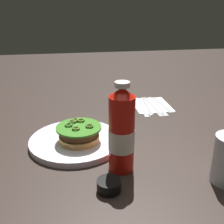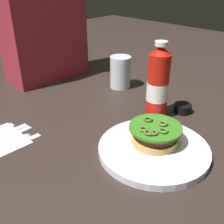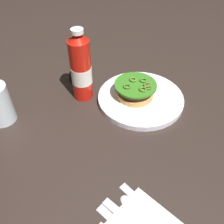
{
  "view_description": "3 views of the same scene",
  "coord_description": "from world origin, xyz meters",
  "px_view_note": "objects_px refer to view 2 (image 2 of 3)",
  "views": [
    {
      "loc": [
        0.76,
        -0.13,
        0.41
      ],
      "look_at": [
        -0.05,
        0.0,
        0.07
      ],
      "focal_mm": 44.78,
      "sensor_mm": 36.0,
      "label": 1
    },
    {
      "loc": [
        -0.45,
        -0.43,
        0.41
      ],
      "look_at": [
        -0.01,
        0.01,
        0.07
      ],
      "focal_mm": 43.34,
      "sensor_mm": 36.0,
      "label": 2
    },
    {
      "loc": [
        -0.34,
        0.38,
        0.52
      ],
      "look_at": [
        -0.03,
        0.05,
        0.09
      ],
      "focal_mm": 39.17,
      "sensor_mm": 36.0,
      "label": 3
    }
  ],
  "objects_px": {
    "dinner_plate": "(154,149)",
    "butter_knife": "(7,146)",
    "burger_sandwich": "(155,134)",
    "spoon_utensil": "(4,142)",
    "water_glass": "(120,72)",
    "condiment_cup": "(183,108)",
    "diner_person": "(42,13)",
    "ketchup_bottle": "(158,85)"
  },
  "relations": [
    {
      "from": "dinner_plate",
      "to": "butter_knife",
      "type": "height_order",
      "value": "dinner_plate"
    },
    {
      "from": "burger_sandwich",
      "to": "water_glass",
      "type": "bearing_deg",
      "value": 55.69
    },
    {
      "from": "dinner_plate",
      "to": "burger_sandwich",
      "type": "relative_size",
      "value": 2.08
    },
    {
      "from": "burger_sandwich",
      "to": "spoon_utensil",
      "type": "height_order",
      "value": "burger_sandwich"
    },
    {
      "from": "condiment_cup",
      "to": "spoon_utensil",
      "type": "bearing_deg",
      "value": 154.44
    },
    {
      "from": "dinner_plate",
      "to": "butter_knife",
      "type": "xyz_separation_m",
      "value": [
        -0.25,
        0.28,
        -0.0
      ]
    },
    {
      "from": "dinner_plate",
      "to": "diner_person",
      "type": "relative_size",
      "value": 0.49
    },
    {
      "from": "water_glass",
      "to": "spoon_utensil",
      "type": "xyz_separation_m",
      "value": [
        -0.49,
        -0.05,
        -0.05
      ]
    },
    {
      "from": "diner_person",
      "to": "burger_sandwich",
      "type": "bearing_deg",
      "value": -98.82
    },
    {
      "from": "ketchup_bottle",
      "to": "water_glass",
      "type": "relative_size",
      "value": 1.95
    },
    {
      "from": "burger_sandwich",
      "to": "spoon_utensil",
      "type": "relative_size",
      "value": 0.67
    },
    {
      "from": "burger_sandwich",
      "to": "diner_person",
      "type": "distance_m",
      "value": 0.66
    },
    {
      "from": "condiment_cup",
      "to": "butter_knife",
      "type": "xyz_separation_m",
      "value": [
        -0.49,
        0.21,
        -0.01
      ]
    },
    {
      "from": "dinner_plate",
      "to": "spoon_utensil",
      "type": "height_order",
      "value": "dinner_plate"
    },
    {
      "from": "diner_person",
      "to": "butter_knife",
      "type": "bearing_deg",
      "value": -135.43
    },
    {
      "from": "butter_knife",
      "to": "spoon_utensil",
      "type": "relative_size",
      "value": 1.08
    },
    {
      "from": "dinner_plate",
      "to": "condiment_cup",
      "type": "relative_size",
      "value": 4.93
    },
    {
      "from": "water_glass",
      "to": "butter_knife",
      "type": "bearing_deg",
      "value": -171.71
    },
    {
      "from": "ketchup_bottle",
      "to": "spoon_utensil",
      "type": "distance_m",
      "value": 0.45
    },
    {
      "from": "dinner_plate",
      "to": "ketchup_bottle",
      "type": "height_order",
      "value": "ketchup_bottle"
    },
    {
      "from": "ketchup_bottle",
      "to": "dinner_plate",
      "type": "bearing_deg",
      "value": -144.37
    },
    {
      "from": "burger_sandwich",
      "to": "water_glass",
      "type": "distance_m",
      "value": 0.41
    },
    {
      "from": "ketchup_bottle",
      "to": "butter_knife",
      "type": "distance_m",
      "value": 0.45
    },
    {
      "from": "dinner_plate",
      "to": "water_glass",
      "type": "xyz_separation_m",
      "value": [
        0.25,
        0.35,
        0.05
      ]
    },
    {
      "from": "water_glass",
      "to": "spoon_utensil",
      "type": "height_order",
      "value": "water_glass"
    },
    {
      "from": "condiment_cup",
      "to": "spoon_utensil",
      "type": "height_order",
      "value": "condiment_cup"
    },
    {
      "from": "diner_person",
      "to": "dinner_plate",
      "type": "bearing_deg",
      "value": -100.07
    },
    {
      "from": "dinner_plate",
      "to": "diner_person",
      "type": "height_order",
      "value": "diner_person"
    },
    {
      "from": "ketchup_bottle",
      "to": "diner_person",
      "type": "distance_m",
      "value": 0.55
    },
    {
      "from": "butter_knife",
      "to": "ketchup_bottle",
      "type": "bearing_deg",
      "value": -22.34
    },
    {
      "from": "water_glass",
      "to": "condiment_cup",
      "type": "height_order",
      "value": "water_glass"
    },
    {
      "from": "diner_person",
      "to": "spoon_utensil",
      "type": "bearing_deg",
      "value": -136.87
    },
    {
      "from": "ketchup_bottle",
      "to": "butter_knife",
      "type": "relative_size",
      "value": 1.09
    },
    {
      "from": "water_glass",
      "to": "condiment_cup",
      "type": "distance_m",
      "value": 0.29
    },
    {
      "from": "spoon_utensil",
      "to": "burger_sandwich",
      "type": "bearing_deg",
      "value": -47.31
    },
    {
      "from": "spoon_utensil",
      "to": "diner_person",
      "type": "bearing_deg",
      "value": 43.13
    },
    {
      "from": "butter_knife",
      "to": "spoon_utensil",
      "type": "distance_m",
      "value": 0.02
    },
    {
      "from": "burger_sandwich",
      "to": "diner_person",
      "type": "bearing_deg",
      "value": 81.18
    },
    {
      "from": "butter_knife",
      "to": "spoon_utensil",
      "type": "xyz_separation_m",
      "value": [
        0.0,
        0.02,
        0.0
      ]
    },
    {
      "from": "dinner_plate",
      "to": "butter_knife",
      "type": "bearing_deg",
      "value": 132.28
    },
    {
      "from": "burger_sandwich",
      "to": "butter_knife",
      "type": "distance_m",
      "value": 0.38
    },
    {
      "from": "dinner_plate",
      "to": "diner_person",
      "type": "bearing_deg",
      "value": 79.93
    }
  ]
}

